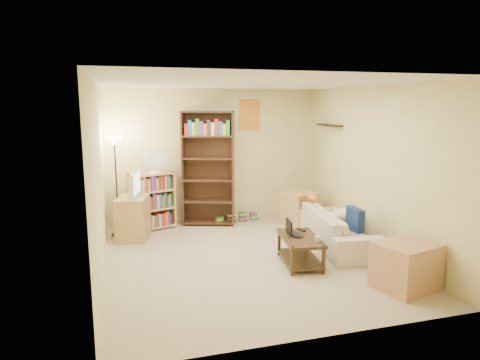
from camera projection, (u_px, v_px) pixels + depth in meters
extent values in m
plane|color=tan|center=(248.00, 258.00, 6.24)|extent=(4.50, 4.50, 0.00)
cube|color=beige|center=(213.00, 156.00, 8.15)|extent=(4.00, 0.04, 2.50)
cube|color=beige|center=(320.00, 212.00, 3.89)|extent=(4.00, 0.04, 2.50)
cube|color=beige|center=(99.00, 181.00, 5.48)|extent=(0.04, 4.50, 2.50)
cube|color=beige|center=(372.00, 168.00, 6.56)|extent=(0.04, 4.50, 2.50)
cube|color=silver|center=(248.00, 83.00, 5.80)|extent=(4.00, 4.50, 0.04)
cube|color=red|center=(250.00, 115.00, 8.20)|extent=(0.40, 0.02, 0.58)
cube|color=black|center=(329.00, 125.00, 7.67)|extent=(0.12, 0.80, 0.03)
imported|color=beige|center=(338.00, 228.00, 6.77)|extent=(2.15, 1.29, 0.57)
cube|color=navy|center=(355.00, 219.00, 6.33)|extent=(0.13, 0.38, 0.34)
ellipsoid|color=beige|center=(346.00, 215.00, 6.80)|extent=(0.52, 0.37, 0.22)
ellipsoid|color=orange|center=(311.00, 197.00, 7.40)|extent=(0.37, 0.21, 0.15)
sphere|color=orange|center=(300.00, 196.00, 7.37)|extent=(0.12, 0.12, 0.12)
cube|color=#3F2C18|center=(300.00, 238.00, 5.96)|extent=(0.62, 0.95, 0.04)
cube|color=#3F2C18|center=(300.00, 259.00, 6.01)|extent=(0.59, 0.91, 0.03)
cube|color=#3F2C18|center=(292.00, 261.00, 5.58)|extent=(0.04, 0.04, 0.40)
cube|color=#3F2C18|center=(324.00, 260.00, 5.64)|extent=(0.04, 0.04, 0.40)
cube|color=#3F2C18|center=(279.00, 242.00, 6.35)|extent=(0.04, 0.04, 0.40)
cube|color=#3F2C18|center=(307.00, 241.00, 6.40)|extent=(0.04, 0.04, 0.40)
imported|color=black|center=(298.00, 234.00, 6.06)|extent=(0.35, 0.25, 0.02)
cube|color=white|center=(289.00, 227.00, 6.02)|extent=(0.05, 0.30, 0.20)
imported|color=silver|center=(318.00, 239.00, 5.72)|extent=(0.11, 0.11, 0.08)
cube|color=black|center=(301.00, 230.00, 6.26)|extent=(0.07, 0.16, 0.02)
cube|color=tan|center=(133.00, 218.00, 7.12)|extent=(0.62, 0.75, 0.71)
imported|color=black|center=(132.00, 185.00, 7.02)|extent=(0.77, 0.44, 0.42)
cube|color=#3D2217|center=(208.00, 169.00, 7.83)|extent=(1.00, 0.59, 2.10)
cube|color=tan|center=(152.00, 201.00, 7.62)|extent=(0.86, 0.57, 1.02)
cylinder|color=white|center=(154.00, 172.00, 7.52)|extent=(0.20, 0.20, 0.04)
cylinder|color=white|center=(154.00, 166.00, 7.51)|extent=(0.02, 0.02, 0.20)
cylinder|color=white|center=(154.00, 157.00, 7.45)|extent=(0.36, 0.06, 0.36)
cylinder|color=black|center=(119.00, 234.00, 7.35)|extent=(0.25, 0.25, 0.03)
cylinder|color=black|center=(117.00, 190.00, 7.21)|extent=(0.03, 0.03, 1.58)
cone|color=#FFF5C6|center=(114.00, 141.00, 7.07)|extent=(0.28, 0.28, 0.12)
cube|color=tan|center=(300.00, 209.00, 7.91)|extent=(0.69, 0.69, 0.62)
cube|color=tan|center=(406.00, 266.00, 5.18)|extent=(0.81, 0.73, 0.57)
cube|color=red|center=(220.00, 220.00, 8.03)|extent=(0.15, 0.12, 0.13)
cube|color=#1966B2|center=(231.00, 218.00, 8.13)|extent=(0.15, 0.12, 0.16)
cube|color=gold|center=(243.00, 216.00, 8.22)|extent=(0.15, 0.12, 0.19)
cube|color=#268C33|center=(254.00, 216.00, 8.33)|extent=(0.15, 0.12, 0.15)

